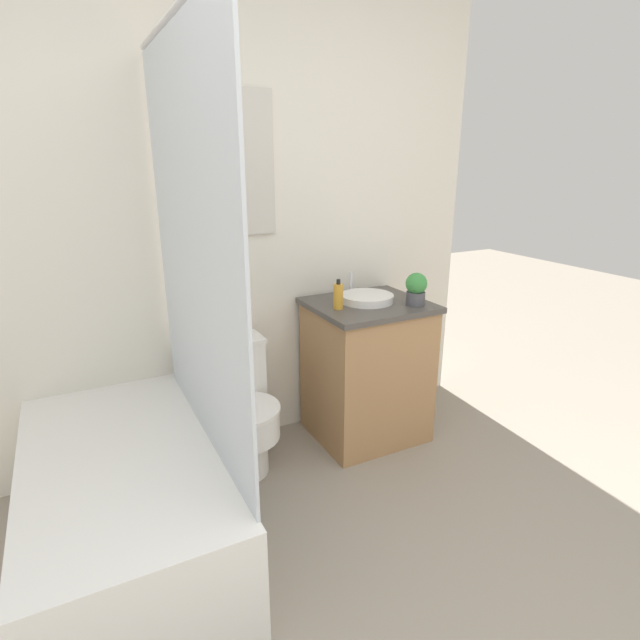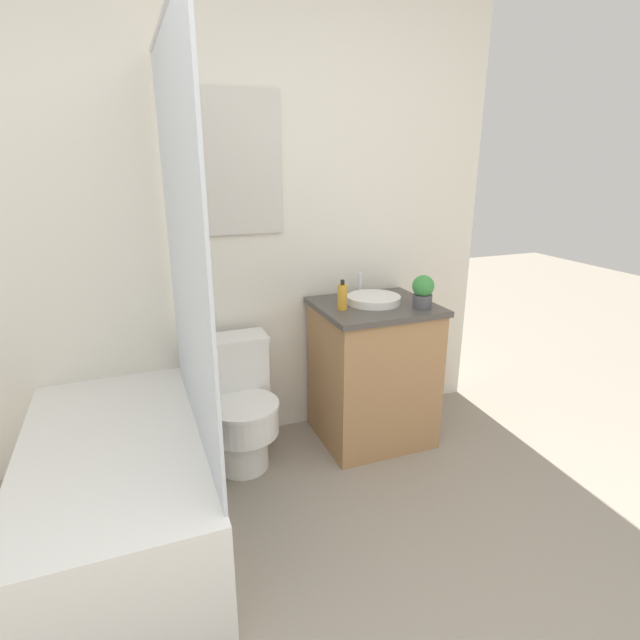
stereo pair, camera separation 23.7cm
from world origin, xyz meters
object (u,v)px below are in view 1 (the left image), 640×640
object	(u,v)px
toilet	(236,409)
sink	(366,298)
potted_plant	(416,289)
soap_bottle	(338,296)

from	to	relation	value
toilet	sink	xyz separation A→B (m)	(0.76, -0.00, 0.49)
potted_plant	sink	bearing A→B (deg)	136.43
sink	soap_bottle	bearing A→B (deg)	-166.31
sink	soap_bottle	world-z (taller)	soap_bottle
toilet	potted_plant	distance (m)	1.11
potted_plant	toilet	bearing A→B (deg)	168.95
toilet	potted_plant	xyz separation A→B (m)	(0.94, -0.18, 0.56)
toilet	soap_bottle	bearing A→B (deg)	-5.61
toilet	sink	distance (m)	0.90
toilet	soap_bottle	distance (m)	0.77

